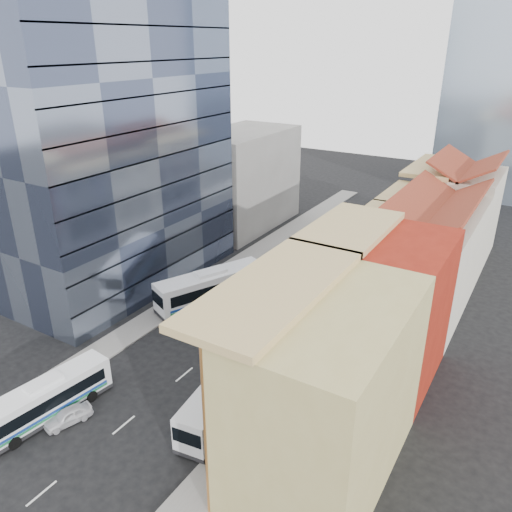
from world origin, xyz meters
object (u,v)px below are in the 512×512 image
Objects in this scene: shophouse_tan at (328,393)px; sedan_left at (68,416)px; bus_left_far at (211,287)px; office_tower at (116,151)px; bus_right at (224,394)px; bus_left_near at (46,398)px.

shophouse_tan is 19.37m from sedan_left.
shophouse_tan is 1.15× the size of bus_left_far.
office_tower is 17.53m from bus_left_far.
bus_left_near is at bearing -154.34° from bus_right.
bus_left_far is at bearing 96.37° from bus_left_near.
sedan_left is (-9.14, -6.84, -1.11)m from bus_right.
sedan_left is at bearing 14.78° from bus_left_near.
bus_right is 3.05× the size of sedan_left.
office_tower is 8.65× the size of sedan_left.
sedan_left is (13.36, -19.89, -14.41)m from office_tower.
sedan_left is at bearing -161.55° from shophouse_tan.
office_tower is 29.21m from bus_right.
bus_left_near is 2.85× the size of sedan_left.
bus_left_far is at bearing 143.59° from shophouse_tan.
bus_left_far reaches higher than bus_left_near.
bus_right is at bearing 54.89° from sedan_left.
office_tower reaches higher than sedan_left.
office_tower is 3.03× the size of bus_left_near.
bus_right is 11.47m from sedan_left.
shophouse_tan reaches higher than bus_left_near.
office_tower reaches higher than bus_left_near.
office_tower is at bearing 126.62° from bus_left_near.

